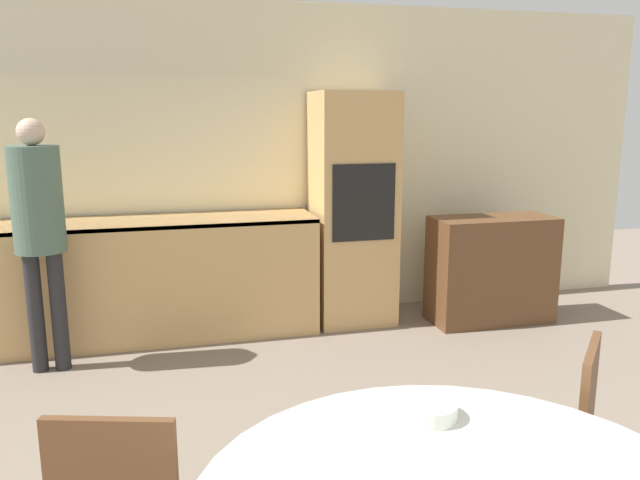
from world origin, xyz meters
TOP-DOWN VIEW (x-y plane):
  - wall_back at (0.00, 5.42)m, footprint 7.18×0.05m
  - kitchen_counter at (-1.16, 5.07)m, footprint 3.15×0.60m
  - oven_unit at (0.77, 5.08)m, footprint 0.63×0.59m
  - sideboard at (1.89, 4.76)m, footprint 1.01×0.45m
  - chair_far_right at (0.67, 2.13)m, footprint 0.57×0.57m
  - person_standing at (-1.53, 4.57)m, footprint 0.32×0.32m
  - bowl_far at (0.04, 1.94)m, footprint 0.19×0.19m

SIDE VIEW (x-z plane):
  - sideboard at x=1.89m, z-range 0.00..0.88m
  - kitchen_counter at x=-1.16m, z-range 0.01..0.94m
  - chair_far_right at x=0.67m, z-range 0.05..0.95m
  - bowl_far at x=0.04m, z-range 0.77..0.82m
  - oven_unit at x=0.77m, z-range 0.00..1.89m
  - person_standing at x=-1.53m, z-range 0.21..1.90m
  - wall_back at x=0.00m, z-range 0.00..2.60m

